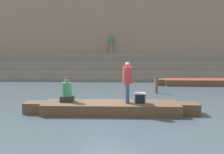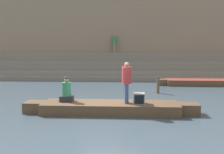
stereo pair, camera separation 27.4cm
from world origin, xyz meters
The scene contains 10 objects.
ground_plane centered at (0.00, 0.00, 0.00)m, with size 120.00×120.00×0.00m, color #3D4C56.
ghat_steps centered at (0.00, 11.90, 0.76)m, with size 36.00×4.06×2.11m.
back_wall centered at (0.00, 13.96, 3.85)m, with size 34.20×1.28×7.76m.
rowboat_main centered at (0.06, -0.29, 0.23)m, with size 7.00×1.50×0.43m.
person_standing centered at (0.72, -0.34, 1.37)m, with size 0.38×0.38×1.63m.
person_rowing centered at (-1.74, -0.17, 0.83)m, with size 0.53×0.41×1.03m.
tv_set centered at (1.21, -0.44, 0.65)m, with size 0.45×0.42×0.43m.
moored_boat_shore centered at (5.80, 7.74, 0.22)m, with size 5.89×1.29×0.41m.
mooring_post centered at (2.51, 4.39, 0.49)m, with size 0.17×0.17×0.97m, color brown.
person_on_steps centered at (-0.43, 13.03, 3.04)m, with size 0.39×0.39×1.63m.
Camera 1 is at (0.46, -10.64, 2.67)m, focal length 42.00 mm.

